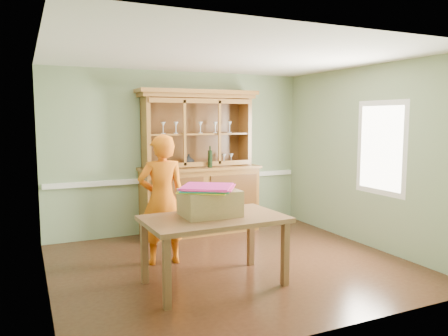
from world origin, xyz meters
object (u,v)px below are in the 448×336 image
china_hutch (199,183)px  person (162,200)px  cardboard_box (210,203)px  dining_table (214,225)px

china_hutch → person: size_ratio=1.39×
cardboard_box → china_hutch: bearing=71.5°
china_hutch → cardboard_box: china_hutch is taller
china_hutch → cardboard_box: bearing=-108.5°
china_hutch → person: 1.65m
china_hutch → cardboard_box: size_ratio=3.71×
cardboard_box → person: bearing=109.1°
dining_table → cardboard_box: size_ratio=2.53×
cardboard_box → person: (-0.31, 0.88, -0.09)m
cardboard_box → person: size_ratio=0.37×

